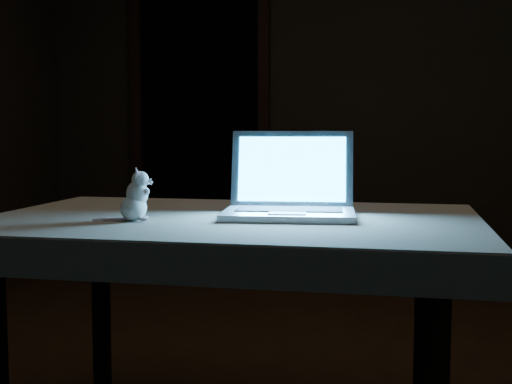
# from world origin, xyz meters

# --- Properties ---
(back_wall) EXTENTS (4.50, 0.04, 2.60)m
(back_wall) POSITION_xyz_m (0.00, 2.50, 1.30)
(back_wall) COLOR black
(back_wall) RESTS_ON ground
(doorway) EXTENTS (1.06, 0.36, 2.13)m
(doorway) POSITION_xyz_m (-1.10, 2.50, 1.06)
(doorway) COLOR black
(doorway) RESTS_ON back_wall
(table) EXTENTS (1.30, 0.85, 0.69)m
(table) POSITION_xyz_m (-0.07, -0.51, 0.34)
(table) COLOR black
(table) RESTS_ON floor
(tablecloth) EXTENTS (1.47, 1.06, 0.09)m
(tablecloth) POSITION_xyz_m (-0.16, -0.56, 0.65)
(tablecloth) COLOR #BEB09A
(tablecloth) RESTS_ON table
(laptop) EXTENTS (0.40, 0.36, 0.25)m
(laptop) POSITION_xyz_m (0.09, -0.50, 0.82)
(laptop) COLOR #B7B8BC
(laptop) RESTS_ON tablecloth
(plush_mouse) EXTENTS (0.13, 0.13, 0.14)m
(plush_mouse) POSITION_xyz_m (-0.31, -0.66, 0.77)
(plush_mouse) COLOR white
(plush_mouse) RESTS_ON tablecloth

